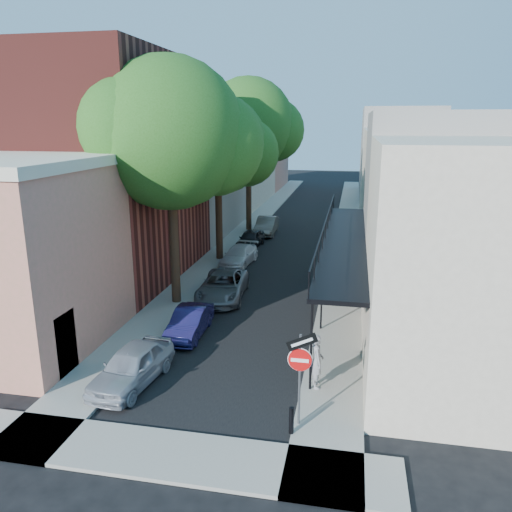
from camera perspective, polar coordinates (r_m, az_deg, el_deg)
The scene contains 19 objects.
ground at distance 15.08m, azimuth -8.32°, elevation -19.56°, with size 160.00×160.00×0.00m, color black.
road_surface at distance 42.72m, azimuth 5.02°, elevation 3.53°, with size 6.00×64.00×0.01m, color black.
sidewalk_left at distance 43.31m, azimuth -0.26°, elevation 3.82°, with size 2.00×64.00×0.12m, color gray.
sidewalk_right at distance 42.49m, azimuth 10.40°, elevation 3.35°, with size 2.00×64.00×0.12m, color gray.
sidewalk_cross at distance 14.29m, azimuth -9.74°, elevation -21.55°, with size 12.00×2.00×0.12m, color gray.
buildings_left at distance 42.80m, azimuth -7.69°, elevation 10.15°, with size 10.10×59.10×12.00m.
buildings_right at distance 41.58m, azimuth 17.64°, elevation 8.73°, with size 9.80×55.00×10.00m.
sign_post at distance 14.24m, azimuth 5.07°, elevation -12.14°, with size 0.89×0.17×2.99m.
bollard at distance 14.61m, azimuth 4.06°, elevation -18.23°, with size 0.14×0.14×0.80m, color black.
oak_near at distance 23.23m, azimuth -8.60°, elevation 13.31°, with size 7.48×6.80×11.42m.
oak_mid at distance 30.90m, azimuth -3.60°, elevation 12.33°, with size 6.60×6.00×10.20m.
oak_far at distance 39.66m, azimuth -0.13°, elevation 14.70°, with size 7.70×7.00×11.90m.
parked_car_a at distance 17.54m, azimuth -13.99°, elevation -12.10°, with size 1.54×3.83×1.30m, color #979CA7.
parked_car_b at distance 20.85m, azimuth -7.60°, elevation -7.51°, with size 1.21×3.47×1.14m, color #171441.
parked_car_c at distance 24.87m, azimuth -3.81°, elevation -3.43°, with size 2.14×4.65×1.29m, color #5C5D64.
parked_car_d at distance 30.70m, azimuth -1.96°, elevation 0.05°, with size 1.60×3.93×1.14m, color silver.
parked_car_e at distance 34.97m, azimuth -0.63°, elevation 1.98°, with size 1.42×3.52×1.20m, color black.
parked_car_f at distance 39.02m, azimuth 1.20°, elevation 3.48°, with size 1.43×4.11×1.35m, color #625B52.
pedestrian at distance 16.64m, azimuth 6.95°, elevation -11.81°, with size 0.67×0.44×1.84m, color gray.
Camera 1 is at (4.38, -11.63, 8.54)m, focal length 35.00 mm.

